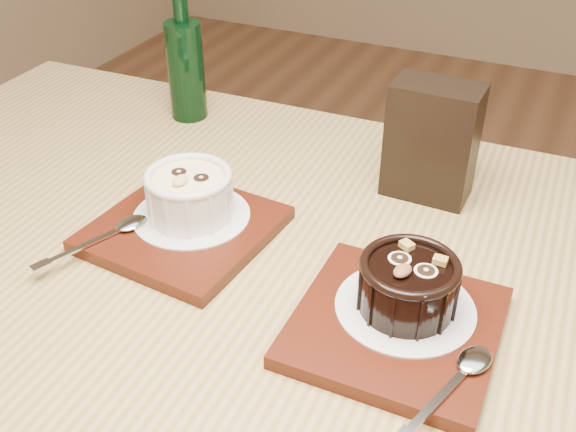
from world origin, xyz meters
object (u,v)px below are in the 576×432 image
table (262,351)px  condiment_stand (432,141)px  tray_right (395,327)px  green_bottle (186,67)px  ramekin_dark (408,283)px  tray_left (184,229)px  ramekin_white (189,192)px

table → condiment_stand: size_ratio=8.71×
tray_right → green_bottle: bearing=143.1°
ramekin_dark → green_bottle: bearing=160.5°
tray_left → green_bottle: green_bottle is taller
ramekin_white → ramekin_dark: ramekin_white is taller
tray_right → condiment_stand: size_ratio=1.29×
ramekin_dark → condiment_stand: size_ratio=0.65×
condiment_stand → green_bottle: 0.38m
tray_right → green_bottle: size_ratio=0.92×
ramekin_dark → green_bottle: size_ratio=0.47×
ramekin_dark → green_bottle: green_bottle is taller
ramekin_white → ramekin_dark: (0.26, -0.05, -0.00)m
ramekin_white → ramekin_dark: bearing=-9.3°
tray_right → ramekin_dark: bearing=83.2°
ramekin_white → condiment_stand: bearing=40.8°
ramekin_white → ramekin_dark: 0.26m
table → tray_left: size_ratio=6.77×
table → tray_left: (-0.12, 0.04, 0.10)m
table → ramekin_white: size_ratio=12.78×
table → green_bottle: bearing=131.7°
table → tray_right: 0.17m
green_bottle → ramekin_dark: bearing=-35.0°
ramekin_white → green_bottle: 0.29m
tray_left → table: bearing=-20.5°
tray_left → ramekin_dark: bearing=-6.5°
tray_right → green_bottle: green_bottle is taller
table → ramekin_dark: size_ratio=13.31×
tray_left → tray_right: (0.26, -0.05, 0.00)m
table → green_bottle: (-0.27, 0.30, 0.17)m
ramekin_dark → green_bottle: 0.51m
table → ramekin_dark: 0.20m
tray_left → ramekin_white: ramekin_white is taller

